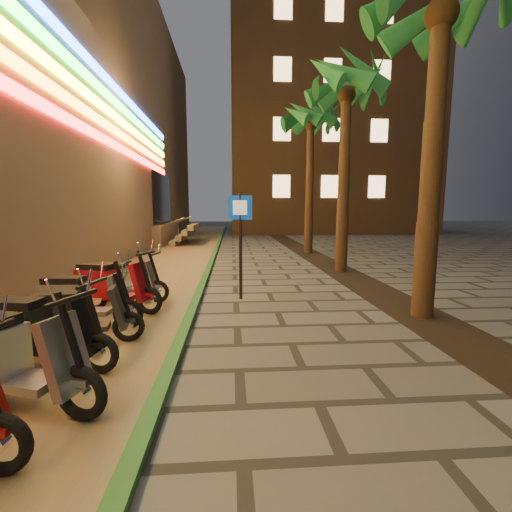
{
  "coord_description": "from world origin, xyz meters",
  "views": [
    {
      "loc": [
        -0.08,
        -4.21,
        2.06
      ],
      "look_at": [
        0.37,
        2.22,
        1.2
      ],
      "focal_mm": 24.0,
      "sensor_mm": 36.0,
      "label": 1
    }
  ],
  "objects": [
    {
      "name": "palm_c",
      "position": [
        3.6,
        7.0,
        5.73
      ],
      "size": [
        2.97,
        3.02,
        6.91
      ],
      "color": "#472D19",
      "rests_on": "ground"
    },
    {
      "name": "planting_strip",
      "position": [
        3.6,
        5.0,
        0.01
      ],
      "size": [
        1.2,
        40.0,
        0.02
      ],
      "primitive_type": "cube",
      "color": "black",
      "rests_on": "ground"
    },
    {
      "name": "pedestrian_sign",
      "position": [
        0.11,
        3.62,
        1.6
      ],
      "size": [
        0.54,
        0.13,
        2.47
      ],
      "rotation": [
        0.0,
        0.0,
        -0.19
      ],
      "color": "black",
      "rests_on": "ground"
    },
    {
      "name": "green_curb",
      "position": [
        -0.9,
        10.0,
        0.05
      ],
      "size": [
        0.18,
        60.0,
        0.1
      ],
      "primitive_type": "cube",
      "color": "#246126",
      "rests_on": "ground"
    },
    {
      "name": "scooter_5",
      "position": [
        -2.59,
        0.18,
        0.53
      ],
      "size": [
        1.75,
        0.75,
        1.23
      ],
      "rotation": [
        0.0,
        0.0,
        -0.17
      ],
      "color": "black",
      "rests_on": "ground"
    },
    {
      "name": "scooter_7",
      "position": [
        -2.72,
        1.78,
        0.52
      ],
      "size": [
        1.71,
        0.6,
        1.2
      ],
      "rotation": [
        0.0,
        0.0,
        -0.05
      ],
      "color": "black",
      "rests_on": "ground"
    },
    {
      "name": "parking_strip",
      "position": [
        -2.6,
        10.0,
        0.01
      ],
      "size": [
        3.4,
        60.0,
        0.01
      ],
      "primitive_type": "cube",
      "color": "#8C7251",
      "rests_on": "ground"
    },
    {
      "name": "palm_b",
      "position": [
        3.6,
        2.0,
        5.51
      ],
      "size": [
        2.97,
        3.02,
        6.66
      ],
      "color": "#472D19",
      "rests_on": "ground"
    },
    {
      "name": "scooter_9",
      "position": [
        -2.52,
        3.54,
        0.5
      ],
      "size": [
        1.65,
        0.67,
        1.16
      ],
      "rotation": [
        0.0,
        0.0,
        -0.15
      ],
      "color": "black",
      "rests_on": "ground"
    },
    {
      "name": "palm_d",
      "position": [
        3.6,
        12.0,
        5.94
      ],
      "size": [
        2.97,
        3.02,
        7.16
      ],
      "color": "#472D19",
      "rests_on": "ground"
    },
    {
      "name": "apartment_block",
      "position": [
        9.0,
        32.0,
        12.5
      ],
      "size": [
        18.0,
        16.06,
        25.0
      ],
      "color": "brown",
      "rests_on": "ground"
    },
    {
      "name": "scooter_8",
      "position": [
        -2.57,
        2.78,
        0.56
      ],
      "size": [
        1.82,
        0.94,
        1.29
      ],
      "rotation": [
        0.0,
        0.0,
        -0.28
      ],
      "color": "black",
      "rests_on": "ground"
    },
    {
      "name": "scooter_6",
      "position": [
        -2.45,
        0.98,
        0.48
      ],
      "size": [
        1.58,
        0.68,
        1.11
      ],
      "rotation": [
        0.0,
        0.0,
        0.18
      ],
      "color": "black",
      "rests_on": "ground"
    },
    {
      "name": "ground",
      "position": [
        0.0,
        0.0,
        0.0
      ],
      "size": [
        120.0,
        120.0,
        0.0
      ],
      "primitive_type": "plane",
      "color": "#474442",
      "rests_on": "ground"
    },
    {
      "name": "scooter_4",
      "position": [
        -2.4,
        -0.7,
        0.56
      ],
      "size": [
        1.82,
        0.96,
        1.3
      ],
      "rotation": [
        0.0,
        0.0,
        -0.3
      ],
      "color": "black",
      "rests_on": "ground"
    }
  ]
}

